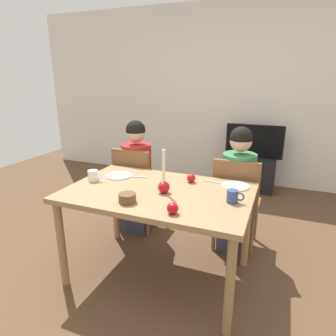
{
  "coord_description": "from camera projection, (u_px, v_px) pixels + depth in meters",
  "views": [
    {
      "loc": [
        0.84,
        -1.92,
        1.58
      ],
      "look_at": [
        0.0,
        0.2,
        0.87
      ],
      "focal_mm": 31.5,
      "sensor_mm": 36.0,
      "label": 1
    }
  ],
  "objects": [
    {
      "name": "mug_right",
      "position": [
        233.0,
        196.0,
        2.02
      ],
      "size": [
        0.12,
        0.08,
        0.09
      ],
      "color": "#33477F",
      "rests_on": "dining_table"
    },
    {
      "name": "fork_left",
      "position": [
        137.0,
        177.0,
        2.53
      ],
      "size": [
        0.18,
        0.06,
        0.01
      ],
      "primitive_type": "cube",
      "rotation": [
        0.0,
        0.0,
        0.23
      ],
      "color": "silver",
      "rests_on": "dining_table"
    },
    {
      "name": "mug_left",
      "position": [
        93.0,
        176.0,
        2.44
      ],
      "size": [
        0.13,
        0.08,
        0.09
      ],
      "color": "white",
      "rests_on": "dining_table"
    },
    {
      "name": "apple_by_left_plate",
      "position": [
        191.0,
        178.0,
        2.4
      ],
      "size": [
        0.07,
        0.07,
        0.07
      ],
      "primitive_type": "sphere",
      "color": "#B21314",
      "rests_on": "dining_table"
    },
    {
      "name": "ground_plane",
      "position": [
        159.0,
        273.0,
        2.47
      ],
      "size": [
        7.68,
        7.68,
        0.0
      ],
      "primitive_type": "plane",
      "color": "brown"
    },
    {
      "name": "back_wall",
      "position": [
        228.0,
        96.0,
        4.39
      ],
      "size": [
        6.4,
        0.1,
        2.6
      ],
      "primitive_type": "cube",
      "color": "silver",
      "rests_on": "ground"
    },
    {
      "name": "person_right_child",
      "position": [
        237.0,
        192.0,
        2.69
      ],
      "size": [
        0.3,
        0.3,
        1.17
      ],
      "color": "#33384C",
      "rests_on": "ground"
    },
    {
      "name": "tv_stand",
      "position": [
        251.0,
        173.0,
        4.27
      ],
      "size": [
        0.64,
        0.4,
        0.48
      ],
      "primitive_type": "cube",
      "color": "black",
      "rests_on": "ground"
    },
    {
      "name": "chair_left",
      "position": [
        136.0,
        185.0,
        3.04
      ],
      "size": [
        0.4,
        0.4,
        0.9
      ],
      "color": "brown",
      "rests_on": "ground"
    },
    {
      "name": "candle_centerpiece",
      "position": [
        164.0,
        184.0,
        2.18
      ],
      "size": [
        0.09,
        0.09,
        0.33
      ],
      "color": "red",
      "rests_on": "dining_table"
    },
    {
      "name": "bowl_walnuts",
      "position": [
        127.0,
        198.0,
        2.02
      ],
      "size": [
        0.12,
        0.12,
        0.06
      ],
      "primitive_type": "cylinder",
      "color": "brown",
      "rests_on": "dining_table"
    },
    {
      "name": "plate_left",
      "position": [
        119.0,
        176.0,
        2.56
      ],
      "size": [
        0.23,
        0.23,
        0.01
      ],
      "primitive_type": "cylinder",
      "color": "silver",
      "rests_on": "dining_table"
    },
    {
      "name": "tv",
      "position": [
        254.0,
        141.0,
        4.13
      ],
      "size": [
        0.79,
        0.05,
        0.46
      ],
      "color": "black",
      "rests_on": "tv_stand"
    },
    {
      "name": "plate_right",
      "position": [
        235.0,
        186.0,
        2.31
      ],
      "size": [
        0.22,
        0.22,
        0.01
      ],
      "primitive_type": "cylinder",
      "color": "silver",
      "rests_on": "dining_table"
    },
    {
      "name": "chair_right",
      "position": [
        236.0,
        199.0,
        2.68
      ],
      "size": [
        0.4,
        0.4,
        0.9
      ],
      "color": "brown",
      "rests_on": "ground"
    },
    {
      "name": "person_left_child",
      "position": [
        137.0,
        178.0,
        3.05
      ],
      "size": [
        0.3,
        0.3,
        1.17
      ],
      "color": "#33384C",
      "rests_on": "ground"
    },
    {
      "name": "dining_table",
      "position": [
        158.0,
        200.0,
        2.27
      ],
      "size": [
        1.4,
        0.9,
        0.75
      ],
      "color": "#99754C",
      "rests_on": "ground"
    },
    {
      "name": "apple_near_candle",
      "position": [
        173.0,
        208.0,
        1.85
      ],
      "size": [
        0.08,
        0.08,
        0.08
      ],
      "primitive_type": "sphere",
      "color": "red",
      "rests_on": "dining_table"
    },
    {
      "name": "fork_right",
      "position": [
        215.0,
        182.0,
        2.4
      ],
      "size": [
        0.18,
        0.04,
        0.01
      ],
      "primitive_type": "cube",
      "rotation": [
        0.0,
        0.0,
        -0.13
      ],
      "color": "silver",
      "rests_on": "dining_table"
    }
  ]
}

